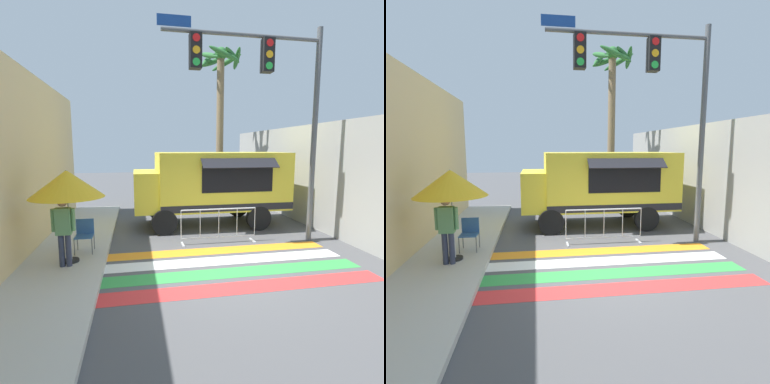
% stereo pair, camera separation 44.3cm
% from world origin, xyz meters
% --- Properties ---
extents(ground_plane, '(60.00, 60.00, 0.00)m').
position_xyz_m(ground_plane, '(0.00, 0.00, 0.00)').
color(ground_plane, '#4C4C4F').
extents(concrete_wall_right, '(0.20, 16.00, 3.72)m').
position_xyz_m(concrete_wall_right, '(4.22, 3.00, 1.86)').
color(concrete_wall_right, gray).
rests_on(concrete_wall_right, ground_plane).
extents(crosswalk_painted, '(6.40, 2.84, 0.01)m').
position_xyz_m(crosswalk_painted, '(0.00, 0.24, 0.00)').
color(crosswalk_painted, red).
rests_on(crosswalk_painted, ground_plane).
extents(food_truck, '(5.52, 2.81, 2.71)m').
position_xyz_m(food_truck, '(0.54, 4.27, 1.61)').
color(food_truck, yellow).
rests_on(food_truck, ground_plane).
extents(traffic_signal_pole, '(4.75, 0.29, 6.29)m').
position_xyz_m(traffic_signal_pole, '(1.66, 1.82, 4.56)').
color(traffic_signal_pole, '#515456').
rests_on(traffic_signal_pole, ground_plane).
extents(patio_umbrella, '(1.72, 1.72, 2.24)m').
position_xyz_m(patio_umbrella, '(-3.73, 0.94, 2.03)').
color(patio_umbrella, black).
rests_on(patio_umbrella, sidewalk_left).
extents(folding_chair, '(0.46, 0.46, 0.86)m').
position_xyz_m(folding_chair, '(-3.52, 1.68, 0.64)').
color(folding_chair, '#4C4C51').
rests_on(folding_chair, sidewalk_left).
extents(vendor_person, '(0.53, 0.22, 1.64)m').
position_xyz_m(vendor_person, '(-3.80, 0.67, 1.05)').
color(vendor_person, '#2D3347').
rests_on(vendor_person, sidewalk_left).
extents(barricade_front, '(2.33, 0.44, 1.07)m').
position_xyz_m(barricade_front, '(0.30, 2.05, 0.54)').
color(barricade_front, '#B7BABF').
rests_on(barricade_front, ground_plane).
extents(palm_tree, '(2.21, 2.21, 7.58)m').
position_xyz_m(palm_tree, '(1.99, 7.95, 5.26)').
color(palm_tree, '#7A664C').
rests_on(palm_tree, ground_plane).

